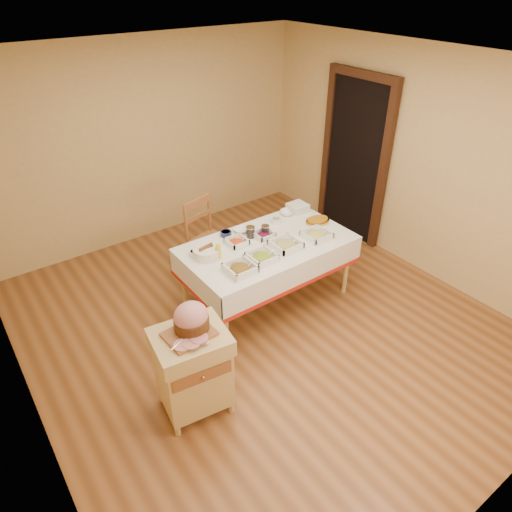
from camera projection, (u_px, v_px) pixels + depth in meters
The scene contains 23 objects.
room_shell at pixel (262, 216), 4.21m from camera, with size 5.00×5.00×5.00m.
doorway at pixel (355, 157), 6.01m from camera, with size 0.09×1.10×2.20m.
dining_table at pixel (267, 256), 4.94m from camera, with size 1.82×1.02×0.76m.
butcher_cart at pixel (193, 368), 3.74m from camera, with size 0.65×0.56×0.83m.
dining_chair at pixel (208, 240), 5.38m from camera, with size 0.55×0.53×1.01m.
ham_on_board at pixel (191, 320), 3.53m from camera, with size 0.39×0.38×0.26m.
serving_dish_a at pixel (240, 268), 4.38m from camera, with size 0.27×0.27×0.12m.
serving_dish_b at pixel (262, 257), 4.56m from camera, with size 0.26×0.26×0.10m.
serving_dish_c at pixel (286, 245), 4.75m from camera, with size 0.28×0.28×0.11m.
serving_dish_d at pixel (316, 235), 4.93m from camera, with size 0.27×0.27×0.10m.
serving_dish_e at pixel (237, 242), 4.81m from camera, with size 0.21×0.20×0.10m.
serving_dish_f at pixel (264, 235), 4.93m from camera, with size 0.21×0.20×0.10m.
small_bowl_left at pixel (195, 253), 4.63m from camera, with size 0.11×0.11×0.05m.
small_bowl_mid at pixel (226, 233), 4.97m from camera, with size 0.12×0.12×0.05m.
small_bowl_right at pixel (276, 220), 5.20m from camera, with size 0.12×0.12×0.06m.
bowl_white_imported at pixel (241, 230), 5.04m from camera, with size 0.17×0.17×0.04m, color white.
bowl_small_imported at pixel (287, 213), 5.38m from camera, with size 0.16×0.16×0.05m, color white.
preserve_jar_left at pixel (250, 232), 4.92m from camera, with size 0.10×0.10×0.13m.
preserve_jar_right at pixel (265, 231), 4.97m from camera, with size 0.09×0.09×0.11m.
mustard_bottle at pixel (218, 251), 4.57m from camera, with size 0.06×0.06×0.18m.
bread_basket at pixel (206, 252), 4.60m from camera, with size 0.27×0.27×0.12m.
plate_stack at pixel (298, 208), 5.45m from camera, with size 0.21×0.21×0.09m.
brass_platter at pixel (318, 221), 5.23m from camera, with size 0.31×0.22×0.04m.
Camera 1 is at (-2.25, -2.98, 3.27)m, focal length 32.00 mm.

